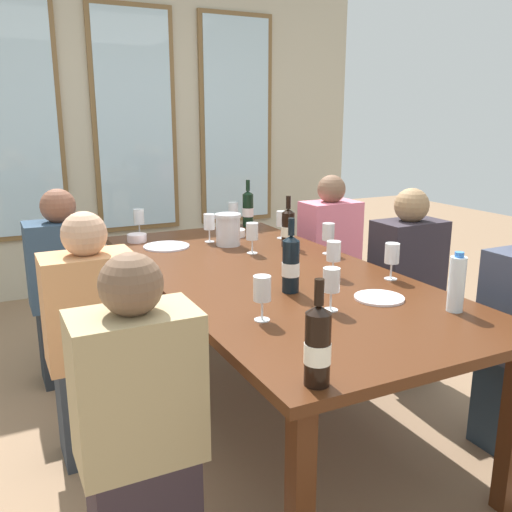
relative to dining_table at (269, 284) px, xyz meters
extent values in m
plane|color=#89694C|center=(0.00, 0.00, -0.68)|extent=(12.00, 12.00, 0.00)
cube|color=#BDB59B|center=(0.00, 2.51, 0.77)|extent=(4.32, 0.06, 2.90)
cube|color=brown|center=(-0.95, 2.47, 0.77)|extent=(0.72, 0.03, 1.88)
cube|color=silver|center=(-0.95, 2.45, 0.77)|extent=(0.64, 0.01, 1.80)
cube|color=brown|center=(0.00, 2.47, 0.77)|extent=(0.72, 0.03, 1.88)
cube|color=silver|center=(0.00, 2.45, 0.77)|extent=(0.64, 0.01, 1.80)
cube|color=brown|center=(0.95, 2.47, 0.77)|extent=(0.72, 0.03, 1.88)
cube|color=silver|center=(0.95, 2.45, 0.77)|extent=(0.64, 0.01, 1.80)
cube|color=#48230F|center=(0.00, 0.00, 0.04)|extent=(1.12, 2.38, 0.04)
cube|color=#48230F|center=(-0.46, -1.09, -0.33)|extent=(0.07, 0.07, 0.70)
cube|color=#48230F|center=(0.46, -1.09, -0.33)|extent=(0.07, 0.07, 0.70)
cube|color=#48230F|center=(-0.46, 1.09, -0.33)|extent=(0.07, 0.07, 0.70)
cube|color=#48230F|center=(0.46, 1.09, -0.33)|extent=(0.07, 0.07, 0.70)
cylinder|color=white|center=(-0.29, 0.74, 0.07)|extent=(0.27, 0.27, 0.01)
cylinder|color=white|center=(0.23, -0.57, 0.07)|extent=(0.21, 0.21, 0.01)
cylinder|color=silver|center=(0.06, 0.63, 0.15)|extent=(0.14, 0.14, 0.17)
cylinder|color=silver|center=(0.06, 0.63, 0.24)|extent=(0.16, 0.16, 0.02)
cylinder|color=black|center=(0.41, 1.10, 0.18)|extent=(0.07, 0.08, 0.23)
cone|color=black|center=(0.41, 1.10, 0.30)|extent=(0.07, 0.08, 0.02)
cylinder|color=black|center=(0.41, 1.10, 0.35)|extent=(0.03, 0.03, 0.08)
cylinder|color=white|center=(0.41, 1.10, 0.16)|extent=(0.08, 0.08, 0.06)
cylinder|color=black|center=(-0.06, -0.32, 0.18)|extent=(0.08, 0.07, 0.23)
cone|color=black|center=(-0.06, -0.32, 0.30)|extent=(0.08, 0.07, 0.02)
cylinder|color=black|center=(-0.06, -0.32, 0.35)|extent=(0.03, 0.03, 0.08)
cylinder|color=white|center=(-0.06, -0.32, 0.17)|extent=(0.08, 0.08, 0.06)
cylinder|color=black|center=(0.36, 0.44, 0.16)|extent=(0.07, 0.07, 0.20)
cone|color=black|center=(0.36, 0.44, 0.28)|extent=(0.07, 0.07, 0.02)
cylinder|color=black|center=(0.36, 0.44, 0.33)|extent=(0.03, 0.03, 0.08)
cylinder|color=white|center=(0.36, 0.44, 0.15)|extent=(0.08, 0.08, 0.06)
cylinder|color=black|center=(-0.42, -1.10, 0.17)|extent=(0.07, 0.08, 0.22)
cone|color=black|center=(-0.42, -1.10, 0.29)|extent=(0.07, 0.08, 0.02)
cylinder|color=black|center=(-0.42, -1.10, 0.34)|extent=(0.03, 0.03, 0.08)
cylinder|color=white|center=(-0.42, -1.10, 0.16)|extent=(0.08, 0.08, 0.06)
cylinder|color=white|center=(0.19, 0.84, 0.09)|extent=(0.14, 0.14, 0.05)
cylinder|color=white|center=(-0.41, 0.96, 0.09)|extent=(0.12, 0.12, 0.05)
cylinder|color=white|center=(0.40, -0.82, 0.17)|extent=(0.06, 0.06, 0.22)
cylinder|color=blue|center=(0.40, -0.82, 0.29)|extent=(0.04, 0.04, 0.02)
cylinder|color=white|center=(0.31, 1.12, 0.06)|extent=(0.06, 0.06, 0.00)
cylinder|color=white|center=(0.31, 1.12, 0.10)|extent=(0.01, 0.01, 0.07)
cylinder|color=white|center=(0.31, 1.12, 0.19)|extent=(0.07, 0.07, 0.09)
cylinder|color=#590C19|center=(0.31, 1.12, 0.16)|extent=(0.06, 0.06, 0.04)
cylinder|color=white|center=(0.46, -0.36, 0.06)|extent=(0.06, 0.06, 0.00)
cylinder|color=white|center=(0.46, -0.36, 0.10)|extent=(0.01, 0.01, 0.07)
cylinder|color=white|center=(0.46, -0.36, 0.19)|extent=(0.07, 0.07, 0.09)
cylinder|color=white|center=(0.24, -0.21, 0.06)|extent=(0.06, 0.06, 0.00)
cylinder|color=white|center=(0.24, -0.21, 0.10)|extent=(0.01, 0.01, 0.07)
cylinder|color=white|center=(0.24, -0.21, 0.19)|extent=(0.07, 0.07, 0.09)
cylinder|color=white|center=(-0.01, 0.76, 0.06)|extent=(0.06, 0.06, 0.00)
cylinder|color=white|center=(-0.01, 0.76, 0.10)|extent=(0.01, 0.01, 0.07)
cylinder|color=white|center=(-0.01, 0.76, 0.19)|extent=(0.07, 0.07, 0.09)
cylinder|color=white|center=(0.43, 0.65, 0.06)|extent=(0.06, 0.06, 0.00)
cylinder|color=white|center=(0.43, 0.65, 0.10)|extent=(0.01, 0.01, 0.07)
cylinder|color=white|center=(0.43, 0.65, 0.19)|extent=(0.07, 0.07, 0.09)
cylinder|color=#590C19|center=(0.43, 0.65, 0.16)|extent=(0.06, 0.06, 0.03)
cylinder|color=white|center=(-0.04, -0.60, 0.06)|extent=(0.06, 0.06, 0.00)
cylinder|color=white|center=(-0.04, -0.60, 0.10)|extent=(0.01, 0.01, 0.07)
cylinder|color=white|center=(-0.04, -0.60, 0.19)|extent=(0.07, 0.07, 0.09)
cylinder|color=maroon|center=(-0.04, -0.60, 0.16)|extent=(0.06, 0.06, 0.03)
cylinder|color=white|center=(-0.35, 1.13, 0.06)|extent=(0.06, 0.06, 0.00)
cylinder|color=white|center=(-0.35, 1.13, 0.10)|extent=(0.01, 0.01, 0.07)
cylinder|color=white|center=(-0.35, 1.13, 0.19)|extent=(0.07, 0.07, 0.09)
cylinder|color=white|center=(0.47, 0.18, 0.06)|extent=(0.06, 0.06, 0.00)
cylinder|color=white|center=(0.47, 0.18, 0.10)|extent=(0.01, 0.01, 0.07)
cylinder|color=white|center=(0.47, 0.18, 0.19)|extent=(0.07, 0.07, 0.09)
cylinder|color=white|center=(-0.33, -0.58, 0.06)|extent=(0.06, 0.06, 0.00)
cylinder|color=white|center=(-0.33, -0.58, 0.10)|extent=(0.01, 0.01, 0.07)
cylinder|color=white|center=(-0.33, -0.58, 0.19)|extent=(0.07, 0.07, 0.09)
cylinder|color=#590C19|center=(-0.33, -0.58, 0.16)|extent=(0.06, 0.06, 0.03)
cylinder|color=white|center=(0.10, 0.38, 0.06)|extent=(0.06, 0.06, 0.00)
cylinder|color=white|center=(0.10, 0.38, 0.10)|extent=(0.01, 0.01, 0.07)
cylinder|color=white|center=(0.10, 0.38, 0.19)|extent=(0.07, 0.07, 0.09)
cube|color=#242930|center=(-0.87, 0.81, -0.45)|extent=(0.32, 0.24, 0.45)
cube|color=#2D435A|center=(-0.87, 0.81, 0.01)|extent=(0.38, 0.24, 0.48)
sphere|color=brown|center=(-0.87, 0.81, 0.34)|extent=(0.19, 0.19, 0.19)
cube|color=#262C2D|center=(0.87, 0.75, -0.45)|extent=(0.32, 0.24, 0.45)
cube|color=pink|center=(0.87, 0.75, 0.01)|extent=(0.38, 0.24, 0.48)
sphere|color=brown|center=(0.87, 0.75, 0.34)|extent=(0.19, 0.19, 0.19)
cube|color=tan|center=(-0.87, -0.79, 0.01)|extent=(0.38, 0.24, 0.48)
sphere|color=brown|center=(-0.87, -0.79, 0.34)|extent=(0.19, 0.19, 0.19)
cube|color=#303740|center=(-0.87, -0.01, -0.45)|extent=(0.32, 0.24, 0.45)
cube|color=tan|center=(-0.87, -0.01, 0.01)|extent=(0.38, 0.24, 0.48)
sphere|color=tan|center=(-0.87, -0.01, 0.34)|extent=(0.19, 0.19, 0.19)
cube|color=#333542|center=(0.87, -0.02, -0.45)|extent=(0.32, 0.24, 0.45)
cube|color=#2E272F|center=(0.87, -0.02, 0.01)|extent=(0.38, 0.24, 0.48)
sphere|color=#96734E|center=(0.87, -0.02, 0.34)|extent=(0.19, 0.19, 0.19)
camera|label=1|loc=(-1.22, -2.32, 0.81)|focal=38.67mm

